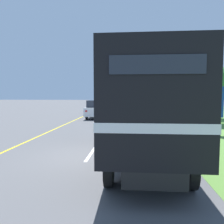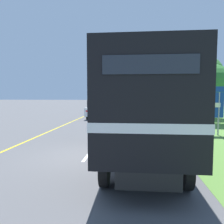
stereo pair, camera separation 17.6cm
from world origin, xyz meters
name	(u,v)px [view 1 (the left image)]	position (x,y,z in m)	size (l,w,h in m)	color
ground_plane	(89,156)	(0.00, 0.00, 0.00)	(200.00, 200.00, 0.00)	#515154
edge_line_yellow	(80,118)	(-3.70, 14.16, 0.00)	(0.12, 54.73, 0.01)	yellow
centre_dash_near	(92,152)	(0.00, 0.58, 0.00)	(0.12, 2.60, 0.01)	white
centre_dash_mid_a	(108,128)	(0.00, 7.18, 0.00)	(0.12, 2.60, 0.01)	white
centre_dash_mid_b	(115,119)	(0.00, 13.78, 0.00)	(0.12, 2.60, 0.01)	white
centre_dash_far	(118,113)	(0.00, 20.38, 0.00)	(0.12, 2.60, 0.01)	white
centre_dash_farthest	(121,110)	(0.00, 26.98, 0.00)	(0.12, 2.60, 0.01)	white
horse_trailer_truck	(144,106)	(2.08, -0.28, 1.98)	(2.41, 8.10, 3.56)	black
lead_car_white	(96,109)	(-1.93, 13.83, 0.94)	(1.80, 4.01, 1.86)	black
lead_car_silver_ahead	(132,103)	(1.82, 31.48, 0.98)	(1.80, 4.32, 1.94)	black
highway_sign	(208,106)	(6.20, 5.18, 1.75)	(1.81, 0.09, 2.89)	#9E9EA3
roadside_tree_near	(210,85)	(8.15, 10.58, 3.24)	(3.34, 3.34, 4.92)	brown
roadside_tree_mid	(200,77)	(8.87, 15.60, 4.31)	(4.38, 4.38, 6.52)	brown
roadside_tree_far	(177,86)	(8.29, 24.53, 3.76)	(4.71, 4.71, 6.12)	brown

